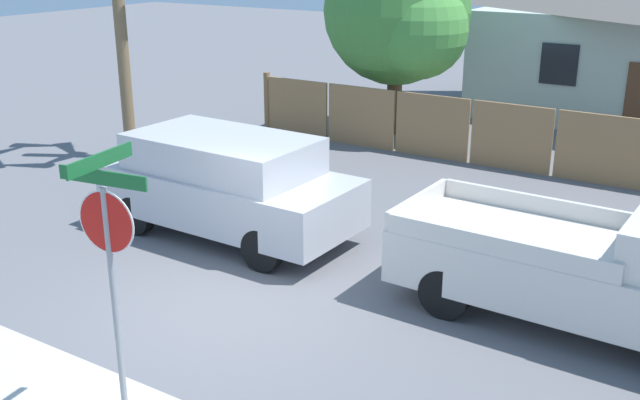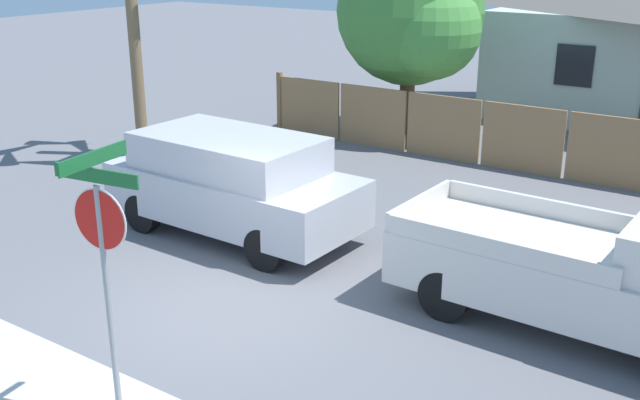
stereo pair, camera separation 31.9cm
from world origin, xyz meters
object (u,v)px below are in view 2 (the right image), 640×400
at_px(oak_tree, 415,15).
at_px(orange_pickup, 599,273).
at_px(stop_sign, 102,241).
at_px(red_suv, 233,181).

relative_size(oak_tree, orange_pickup, 1.02).
bearing_deg(orange_pickup, stop_sign, -126.80).
bearing_deg(orange_pickup, red_suv, -178.45).
bearing_deg(stop_sign, orange_pickup, 43.33).
xyz_separation_m(oak_tree, red_suv, (0.72, -8.11, -2.17)).
bearing_deg(oak_tree, stop_sign, -76.35).
height_order(oak_tree, red_suv, oak_tree).
height_order(orange_pickup, stop_sign, stop_sign).
xyz_separation_m(red_suv, stop_sign, (2.43, -4.86, 1.09)).
relative_size(red_suv, stop_sign, 1.54).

